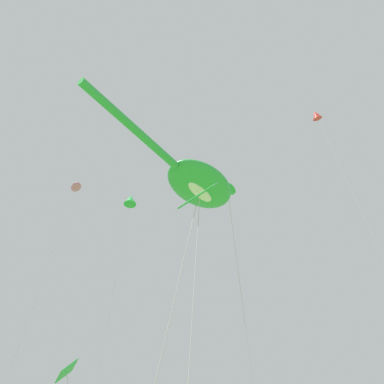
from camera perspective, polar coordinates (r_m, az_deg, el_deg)
The scene contains 7 objects.
big_show_kite at distance 21.02m, azimuth 0.51°, elevation 1.28°, with size 9.50×3.87×15.93m.
small_kite_tiny_distant at distance 19.42m, azimuth -15.57°, elevation -21.68°, with size 0.95×3.92×7.89m.
small_kite_bird_shape at distance 32.27m, azimuth 15.66°, elevation 9.04°, with size 1.17×3.30×25.87m.
small_kite_diamond_red at distance 22.60m, azimuth 4.55°, elevation 0.19°, with size 1.94×1.01×16.41m.
small_kite_triangle_green at distance 12.24m, azimuth 0.70°, elevation -1.05°, with size 2.84×1.51×10.06m.
small_kite_delta_white at distance 38.35m, azimuth -14.63°, elevation 0.32°, with size 3.30×1.36×25.97m.
small_kite_stunt_black at distance 39.09m, azimuth -7.84°, elevation -1.08°, with size 2.01×1.59×26.38m.
Camera 1 is at (-7.73, 1.99, 1.61)m, focal length 41.97 mm.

